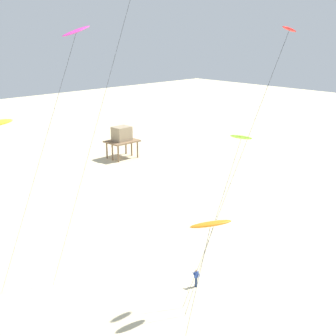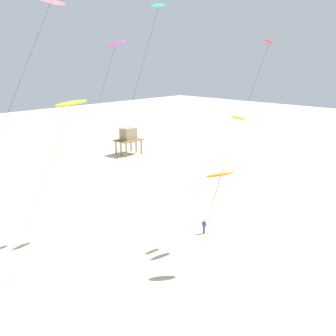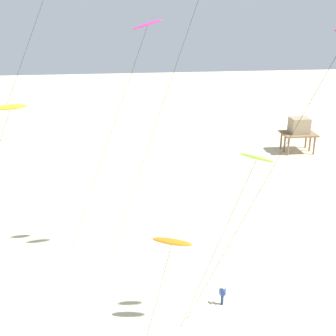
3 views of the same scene
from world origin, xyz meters
name	(u,v)px [view 3 (image 3 of 3)]	position (x,y,z in m)	size (l,w,h in m)	color
kite_yellow	(10,109)	(-12.34, 14.61, 16.07)	(8.33, 2.66, 16.62)	yellow
kite_orange	(172,242)	(-1.75, 6.43, 9.27)	(3.46, 2.35, 9.67)	orange
kite_lime	(256,160)	(3.99, 8.65, 13.68)	(5.80, 1.66, 14.33)	#8CD833
kite_magenta	(146,29)	(-2.10, 20.90, 20.98)	(9.04, 2.29, 21.91)	#D8339E
kite_flyer_middle	(222,295)	(3.10, 12.03, 0.89)	(0.64, 0.62, 1.67)	navy
stilt_house	(299,128)	(23.77, 48.90, 3.87)	(5.25, 4.05, 5.54)	#846647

